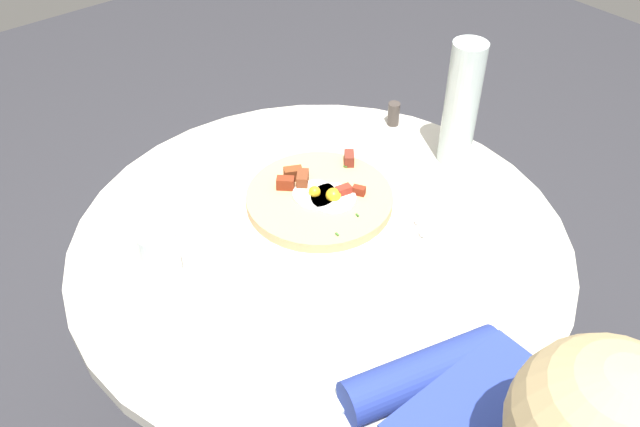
{
  "coord_description": "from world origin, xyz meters",
  "views": [
    {
      "loc": [
        0.72,
        -0.6,
        1.62
      ],
      "look_at": [
        -0.03,
        0.03,
        0.77
      ],
      "focal_mm": 37.41,
      "sensor_mm": 36.0,
      "label": 1
    }
  ],
  "objects": [
    {
      "name": "salt_shaker",
      "position": [
        -0.33,
        -0.18,
        0.77
      ],
      "size": [
        0.03,
        0.03,
        0.05
      ],
      "primitive_type": "cylinder",
      "color": "white",
      "rests_on": "dining_table"
    },
    {
      "name": "dining_table",
      "position": [
        0.0,
        0.0,
        0.57
      ],
      "size": [
        0.96,
        0.96,
        0.75
      ],
      "color": "beige",
      "rests_on": "ground_plane"
    },
    {
      "name": "bread_plate",
      "position": [
        0.24,
        -0.23,
        0.75
      ],
      "size": [
        0.17,
        0.17,
        0.01
      ],
      "primitive_type": "cylinder",
      "color": "silver",
      "rests_on": "dining_table"
    },
    {
      "name": "pepper_shaker",
      "position": [
        -0.19,
        0.38,
        0.78
      ],
      "size": [
        0.03,
        0.03,
        0.06
      ],
      "primitive_type": "cylinder",
      "color": "#3F3833",
      "rests_on": "dining_table"
    },
    {
      "name": "pizza_plate",
      "position": [
        -0.07,
        0.05,
        0.75
      ],
      "size": [
        0.33,
        0.33,
        0.01
      ],
      "primitive_type": "cylinder",
      "color": "white",
      "rests_on": "dining_table"
    },
    {
      "name": "knife",
      "position": [
        0.14,
        0.24,
        0.75
      ],
      "size": [
        0.1,
        0.16,
        0.0
      ],
      "primitive_type": "cube",
      "rotation": [
        0.0,
        0.0,
        1.04
      ],
      "color": "silver",
      "rests_on": "napkin"
    },
    {
      "name": "fork",
      "position": [
        0.17,
        0.22,
        0.75
      ],
      "size": [
        0.1,
        0.16,
        0.0
      ],
      "primitive_type": "cube",
      "rotation": [
        0.0,
        0.0,
        1.04
      ],
      "color": "silver",
      "rests_on": "napkin"
    },
    {
      "name": "water_bottle",
      "position": [
        -0.01,
        0.38,
        0.89
      ],
      "size": [
        0.07,
        0.07,
        0.28
      ],
      "primitive_type": "cylinder",
      "color": "silver",
      "rests_on": "dining_table"
    },
    {
      "name": "water_glass",
      "position": [
        -0.09,
        -0.29,
        0.8
      ],
      "size": [
        0.07,
        0.07,
        0.11
      ],
      "primitive_type": "cylinder",
      "color": "silver",
      "rests_on": "dining_table"
    },
    {
      "name": "napkin",
      "position": [
        0.15,
        0.23,
        0.75
      ],
      "size": [
        0.21,
        0.22,
        0.0
      ],
      "primitive_type": "cube",
      "rotation": [
        0.0,
        0.0,
        1.04
      ],
      "color": "white",
      "rests_on": "dining_table"
    },
    {
      "name": "breakfast_pizza",
      "position": [
        -0.07,
        0.05,
        0.77
      ],
      "size": [
        0.29,
        0.29,
        0.05
      ],
      "color": "tan",
      "rests_on": "pizza_plate"
    }
  ]
}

